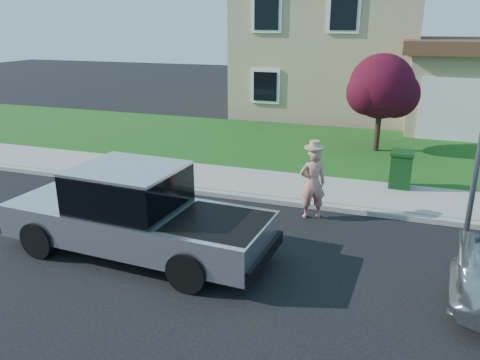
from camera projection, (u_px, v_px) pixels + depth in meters
name	position (u px, v px, depth m)	size (l,w,h in m)	color
ground	(197.00, 248.00, 9.30)	(80.00, 80.00, 0.00)	black
curb	(281.00, 202.00, 11.56)	(40.00, 0.20, 0.12)	gray
sidewalk	(292.00, 187.00, 12.55)	(40.00, 2.00, 0.15)	gray
lawn	(320.00, 148.00, 16.58)	(40.00, 7.00, 0.10)	#184B15
house	(359.00, 47.00, 22.55)	(14.00, 11.30, 6.85)	tan
pickup_truck	(136.00, 214.00, 8.87)	(5.37, 2.18, 1.73)	black
woman	(313.00, 182.00, 10.53)	(0.71, 0.60, 1.81)	tan
ornamental_tree	(383.00, 90.00, 15.40)	(2.36, 2.13, 3.24)	black
trash_bin	(401.00, 169.00, 12.23)	(0.61, 0.70, 0.96)	#0E3311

